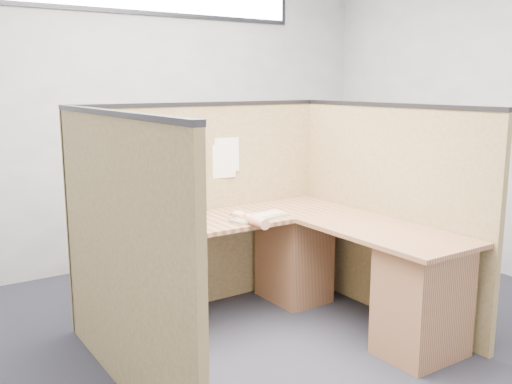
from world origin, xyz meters
TOP-DOWN VIEW (x-y plane):
  - floor at (0.00, 0.00)m, footprint 5.00×5.00m
  - wall_back at (0.00, 2.25)m, footprint 5.00×0.00m
  - cubicle_partitions at (0.00, 0.43)m, footprint 2.06×1.83m
  - l_desk at (0.18, 0.29)m, footprint 1.95×1.75m
  - laptop at (-0.55, 0.78)m, footprint 0.33×0.32m
  - keyboard at (0.17, 0.51)m, footprint 0.45×0.21m
  - mouse at (0.02, 0.55)m, footprint 0.12×0.09m
  - hand_forearm at (0.03, 0.42)m, footprint 0.11×0.38m
  - blue_poster at (-0.60, 0.97)m, footprint 0.16×0.01m
  - american_flag at (-0.62, 0.96)m, footprint 0.19×0.01m
  - file_holder at (-0.16, 0.94)m, footprint 0.26×0.05m
  - paper_left at (0.15, 0.97)m, footprint 0.20×0.02m
  - paper_right at (0.18, 0.97)m, footprint 0.20×0.02m

SIDE VIEW (x-z plane):
  - floor at x=0.00m, z-range 0.00..0.00m
  - l_desk at x=0.18m, z-range 0.03..0.76m
  - keyboard at x=0.17m, z-range 0.73..0.76m
  - mouse at x=0.02m, z-range 0.73..0.77m
  - hand_forearm at x=0.03m, z-range 0.73..0.81m
  - cubicle_partitions at x=0.00m, z-range 0.00..1.53m
  - laptop at x=-0.55m, z-range 0.67..0.90m
  - paper_left at x=0.15m, z-range 0.96..1.21m
  - paper_right at x=0.18m, z-range 1.01..1.26m
  - file_holder at x=-0.16m, z-range 0.99..1.33m
  - american_flag at x=-0.62m, z-range 1.08..1.40m
  - blue_poster at x=-0.60m, z-range 1.16..1.38m
  - wall_back at x=0.00m, z-range -1.10..3.90m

